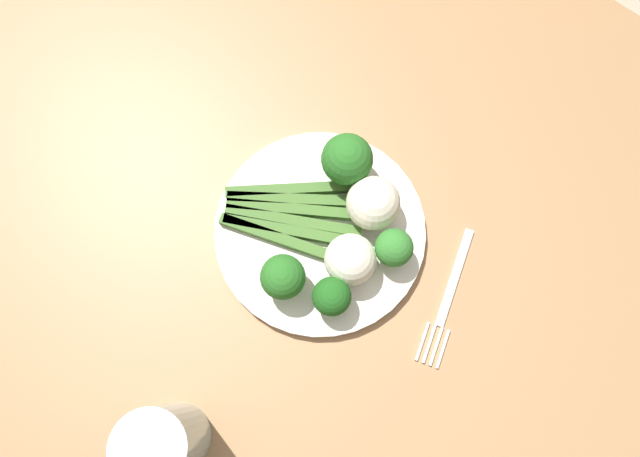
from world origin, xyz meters
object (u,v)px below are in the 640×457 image
plate (320,231)px  water_glass (164,442)px  cauliflower_front_left (352,258)px  fork (448,298)px  broccoli_left (347,160)px  dining_table (292,240)px  broccoli_right (283,277)px  cauliflower_back (373,203)px  asparagus_bundle (292,215)px  broccoli_back_right (394,248)px  broccoli_outer_edge (332,297)px

plate → water_glass: (-0.02, 0.27, 0.05)m
cauliflower_front_left → fork: 0.12m
water_glass → broccoli_left: bearing=-83.7°
dining_table → broccoli_right: 0.16m
broccoli_left → fork: 0.19m
cauliflower_back → cauliflower_front_left: size_ratio=1.06×
plate → broccoli_left: size_ratio=3.41×
broccoli_right → cauliflower_front_left: 0.08m
plate → asparagus_bundle: size_ratio=1.43×
asparagus_bundle → water_glass: (-0.05, 0.27, 0.04)m
dining_table → cauliflower_front_left: (-0.09, -0.00, 0.13)m
broccoli_right → fork: bearing=-146.8°
dining_table → broccoli_right: size_ratio=24.22×
asparagus_bundle → water_glass: water_glass is taller
broccoli_back_right → fork: 0.09m
broccoli_back_right → cauliflower_front_left: 0.05m
broccoli_right → cauliflower_front_left: bearing=-125.6°
fork → cauliflower_back: bearing=-118.0°
cauliflower_front_left → water_glass: 0.27m
broccoli_left → broccoli_outer_edge: bearing=121.2°
broccoli_left → cauliflower_front_left: size_ratio=1.25×
fork → broccoli_right: bearing=-73.9°
broccoli_left → cauliflower_back: broccoli_left is taller
asparagus_bundle → broccoli_back_right: 0.12m
asparagus_bundle → broccoli_left: broccoli_left is taller
broccoli_right → cauliflower_front_left: broccoli_right is taller
dining_table → broccoli_outer_edge: broccoli_outer_edge is taller
broccoli_left → fork: size_ratio=0.44×
plate → water_glass: 0.28m
broccoli_right → water_glass: (-0.01, 0.20, 0.01)m
broccoli_left → plate: bearing=104.5°
asparagus_bundle → broccoli_left: size_ratio=2.38×
plate → broccoli_back_right: (-0.08, -0.03, 0.04)m
asparagus_bundle → cauliflower_front_left: (-0.09, 0.00, 0.02)m
cauliflower_back → cauliflower_front_left: bearing=106.1°
plate → cauliflower_front_left: bearing=168.6°
broccoli_right → broccoli_back_right: (-0.07, -0.10, -0.00)m
fork → water_glass: 0.34m
broccoli_right → broccoli_outer_edge: 0.06m
dining_table → asparagus_bundle: bearing=-113.4°
broccoli_back_right → broccoli_left: size_ratio=0.73×
broccoli_right → broccoli_outer_edge: bearing=-163.2°
broccoli_outer_edge → cauliflower_front_left: bearing=-79.6°
broccoli_outer_edge → cauliflower_back: (0.03, -0.11, 0.00)m
plate → cauliflower_front_left: size_ratio=4.26×
dining_table → broccoli_right: bearing=125.6°
broccoli_left → water_glass: (-0.04, 0.35, 0.00)m
water_glass → cauliflower_front_left: bearing=-97.1°
plate → asparagus_bundle: 0.04m
broccoli_back_right → fork: bearing=-178.6°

